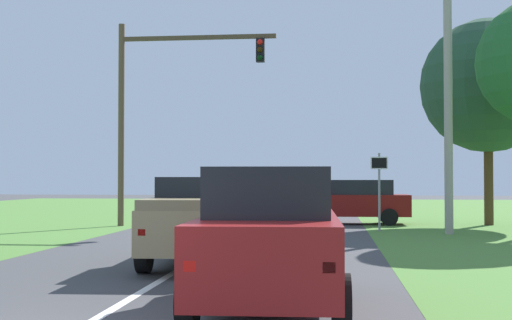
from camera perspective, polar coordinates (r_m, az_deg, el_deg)
name	(u,v)px	position (r m, az deg, el deg)	size (l,w,h in m)	color
ground_plane	(210,251)	(18.02, -3.74, -7.43)	(120.00, 120.00, 0.00)	#424244
red_suv_near	(271,236)	(9.96, 1.22, -6.19)	(2.19, 4.63, 2.01)	maroon
pickup_truck_lead	(206,219)	(15.27, -4.12, -4.83)	(2.45, 5.54, 1.89)	tan
traffic_light	(159,95)	(27.61, -7.94, 5.31)	(6.23, 0.40, 7.94)	brown
keep_moving_sign	(379,182)	(24.80, 10.04, -1.74)	(0.60, 0.09, 2.75)	gray
oak_tree_right	(488,86)	(29.51, 18.42, 5.77)	(5.35, 5.35, 8.25)	#4C351E
crossing_suv_far	(354,201)	(28.78, 7.98, -3.33)	(4.58, 2.13, 1.80)	maroon
utility_pole_right	(448,98)	(24.26, 15.43, 4.89)	(0.28, 0.28, 9.09)	#9E998E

